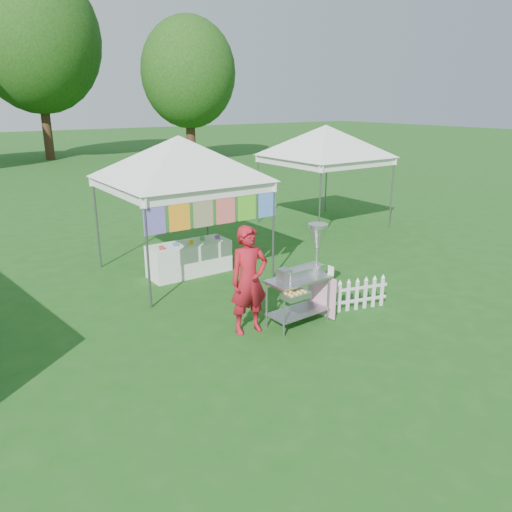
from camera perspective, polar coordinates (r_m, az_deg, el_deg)
ground at (r=8.57m, az=2.67°, el=-8.23°), size 120.00×120.00×0.00m
canopy_main at (r=10.72m, az=-8.87°, el=13.40°), size 4.24×4.24×3.45m
canopy_right at (r=15.11m, az=8.01°, el=14.60°), size 4.24×4.24×3.45m
tree_mid at (r=35.13m, az=-23.84°, el=21.74°), size 7.60×7.60×11.52m
tree_right at (r=31.76m, az=-7.73°, el=20.02°), size 5.60×5.60×8.42m
donut_cart at (r=8.47m, az=5.83°, el=-1.29°), size 1.22×0.88×1.70m
vendor at (r=8.12m, az=-0.81°, el=-2.78°), size 0.72×0.52×1.81m
picket_fence at (r=9.39m, az=11.91°, el=-4.32°), size 1.05×0.30×0.56m
display_table at (r=11.11m, az=-7.63°, el=-0.28°), size 1.80×0.70×0.71m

